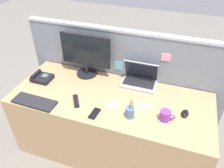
% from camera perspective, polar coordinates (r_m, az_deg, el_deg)
% --- Properties ---
extents(ground_plane, '(10.00, 10.00, 0.00)m').
position_cam_1_polar(ground_plane, '(2.61, -0.37, -15.82)').
color(ground_plane, slate).
extents(desk, '(1.89, 0.77, 0.73)m').
position_cam_1_polar(desk, '(2.33, -0.41, -10.32)').
color(desk, tan).
rests_on(desk, ground_plane).
extents(cubicle_divider, '(2.14, 0.08, 1.23)m').
position_cam_1_polar(cubicle_divider, '(2.47, 2.83, 0.58)').
color(cubicle_divider, gray).
rests_on(cubicle_divider, ground_plane).
extents(desktop_monitor, '(0.53, 0.22, 0.45)m').
position_cam_1_polar(desktop_monitor, '(2.29, -6.85, 7.90)').
color(desktop_monitor, black).
rests_on(desktop_monitor, desk).
extents(laptop, '(0.35, 0.23, 0.24)m').
position_cam_1_polar(laptop, '(2.25, 7.19, 1.59)').
color(laptop, '#9EA0A8').
rests_on(laptop, desk).
extents(desk_phone, '(0.20, 0.16, 0.08)m').
position_cam_1_polar(desk_phone, '(2.41, -17.78, 1.60)').
color(desk_phone, black).
rests_on(desk_phone, desk).
extents(keyboard_main, '(0.41, 0.16, 0.02)m').
position_cam_1_polar(keyboard_main, '(2.14, -19.43, -4.37)').
color(keyboard_main, '#232328').
rests_on(keyboard_main, desk).
extents(computer_mouse_right_hand, '(0.07, 0.11, 0.03)m').
position_cam_1_polar(computer_mouse_right_hand, '(2.00, 18.35, -7.25)').
color(computer_mouse_right_hand, black).
rests_on(computer_mouse_right_hand, desk).
extents(pen_cup, '(0.08, 0.08, 0.19)m').
position_cam_1_polar(pen_cup, '(1.86, 4.64, -7.25)').
color(pen_cup, '#4C7093').
rests_on(pen_cup, desk).
extents(cell_phone_white_slab, '(0.15, 0.15, 0.01)m').
position_cam_1_polar(cell_phone_white_slab, '(2.00, 8.24, -5.63)').
color(cell_phone_white_slab, silver).
rests_on(cell_phone_white_slab, desk).
extents(cell_phone_black_slab, '(0.07, 0.14, 0.01)m').
position_cam_1_polar(cell_phone_black_slab, '(1.92, -4.55, -7.62)').
color(cell_phone_black_slab, black).
rests_on(cell_phone_black_slab, desk).
extents(cell_phone_silver_slab, '(0.12, 0.14, 0.01)m').
position_cam_1_polar(cell_phone_silver_slab, '(2.00, 0.17, -5.19)').
color(cell_phone_silver_slab, '#B7BAC1').
rests_on(cell_phone_silver_slab, desk).
extents(tv_remote, '(0.13, 0.17, 0.02)m').
position_cam_1_polar(tv_remote, '(2.05, -9.28, -4.34)').
color(tv_remote, black).
rests_on(tv_remote, desk).
extents(coffee_mug, '(0.13, 0.09, 0.09)m').
position_cam_1_polar(coffee_mug, '(1.89, 13.60, -7.91)').
color(coffee_mug, purple).
rests_on(coffee_mug, desk).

